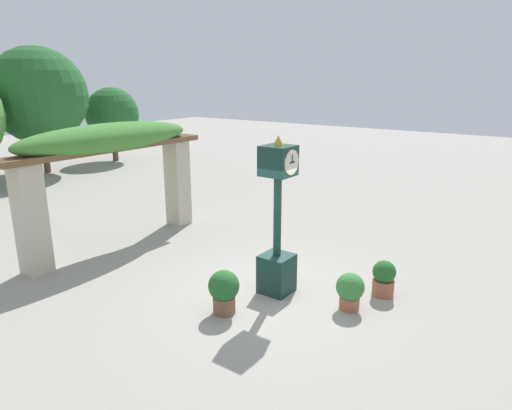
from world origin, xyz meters
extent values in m
plane|color=gray|center=(0.00, 0.00, 0.00)|extent=(60.00, 60.00, 0.00)
cube|color=#14332D|center=(0.13, -0.07, 0.38)|extent=(0.58, 0.58, 0.77)
cylinder|color=#14332D|center=(0.13, -0.07, 1.54)|extent=(0.15, 0.15, 1.53)
cylinder|color=gold|center=(0.13, -0.07, 2.32)|extent=(0.24, 0.24, 0.04)
cube|color=#14332D|center=(0.13, -0.07, 2.62)|extent=(0.56, 0.56, 0.56)
cylinder|color=beige|center=(0.13, -0.36, 2.62)|extent=(0.46, 0.02, 0.46)
cylinder|color=beige|center=(0.13, 0.22, 2.62)|extent=(0.46, 0.02, 0.46)
cube|color=black|center=(0.13, -0.38, 2.62)|extent=(0.16, 0.01, 0.02)
cube|color=black|center=(0.13, -0.38, 2.69)|extent=(0.02, 0.01, 0.15)
cone|color=gold|center=(0.13, -0.07, 2.99)|extent=(0.20, 0.20, 0.19)
cube|color=#BCB299|center=(-2.15, 4.63, 1.20)|extent=(0.52, 0.52, 2.40)
cube|color=#BCB299|center=(2.15, 4.63, 1.20)|extent=(0.52, 0.52, 2.40)
cube|color=brown|center=(0.00, 4.36, 2.47)|extent=(5.42, 0.12, 0.13)
cube|color=brown|center=(0.00, 4.54, 2.47)|extent=(5.42, 0.12, 0.13)
cube|color=brown|center=(0.00, 4.71, 2.47)|extent=(5.42, 0.12, 0.13)
cube|color=brown|center=(0.00, 4.89, 2.47)|extent=(5.42, 0.12, 0.13)
ellipsoid|color=#427F33|center=(0.00, 4.63, 2.71)|extent=(4.79, 1.12, 0.70)
cylinder|color=brown|center=(-1.13, 0.22, 0.16)|extent=(0.40, 0.40, 0.32)
sphere|color=#235B28|center=(-1.13, 0.22, 0.53)|extent=(0.56, 0.56, 0.56)
cylinder|color=#9E563D|center=(0.33, -1.54, 0.12)|extent=(0.37, 0.37, 0.24)
sphere|color=#387A38|center=(0.33, -1.54, 0.44)|extent=(0.52, 0.52, 0.52)
cylinder|color=#9E563D|center=(1.22, -1.84, 0.16)|extent=(0.42, 0.42, 0.32)
sphere|color=#235B28|center=(1.22, -1.84, 0.49)|extent=(0.45, 0.45, 0.45)
cylinder|color=brown|center=(4.00, 14.72, 0.96)|extent=(0.28, 0.28, 1.92)
sphere|color=#235B28|center=(4.00, 14.72, 3.36)|extent=(4.10, 4.10, 4.10)
cylinder|color=brown|center=(7.71, 14.74, 0.72)|extent=(0.28, 0.28, 1.43)
sphere|color=#235B28|center=(7.71, 14.74, 2.35)|extent=(2.61, 2.61, 2.61)
camera|label=1|loc=(-6.79, -4.57, 4.09)|focal=32.00mm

